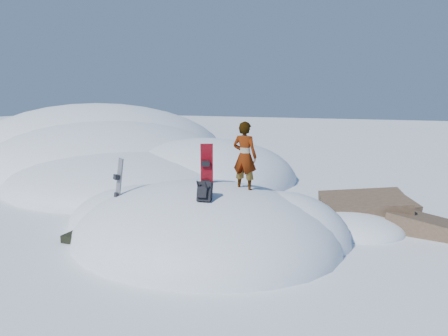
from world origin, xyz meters
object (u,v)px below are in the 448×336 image
at_px(person, 245,157).
at_px(snowboard_dark, 118,188).
at_px(backpack, 204,192).
at_px(snowboard_red, 207,175).

bearing_deg(person, snowboard_dark, 21.36).
bearing_deg(person, backpack, 76.96).
relative_size(snowboard_red, snowboard_dark, 1.06).
xyz_separation_m(snowboard_dark, backpack, (2.70, -0.48, 0.24)).
height_order(snowboard_dark, backpack, snowboard_dark).
distance_m(snowboard_red, snowboard_dark, 2.34).
xyz_separation_m(snowboard_red, snowboard_dark, (-2.18, -0.76, -0.37)).
xyz_separation_m(backpack, person, (0.47, 1.32, 0.65)).
height_order(snowboard_red, person, person).
bearing_deg(backpack, snowboard_red, 101.31).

